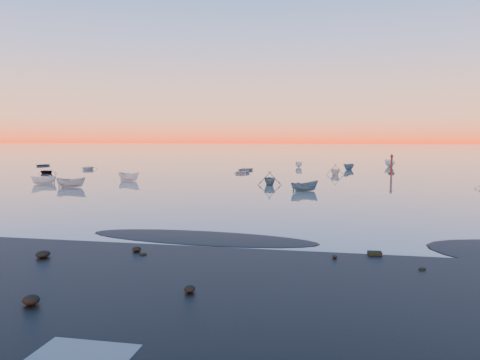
# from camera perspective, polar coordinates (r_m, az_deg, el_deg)

# --- Properties ---
(ground) EXTENTS (600.00, 600.00, 0.00)m
(ground) POSITION_cam_1_polar(r_m,az_deg,el_deg) (128.41, 5.50, 2.51)
(ground) COLOR slate
(ground) RESTS_ON ground
(mud_lobes) EXTENTS (140.00, 6.00, 0.07)m
(mud_lobes) POSITION_cam_1_polar(r_m,az_deg,el_deg) (30.05, -13.80, -6.61)
(mud_lobes) COLOR black
(mud_lobes) RESTS_ON ground
(moored_fleet) EXTENTS (124.00, 58.00, 1.20)m
(moored_fleet) POSITION_cam_1_polar(r_m,az_deg,el_deg) (81.84, 2.28, 0.97)
(moored_fleet) COLOR silver
(moored_fleet) RESTS_ON ground
(boat_near_center) EXTENTS (2.08, 3.83, 1.26)m
(boat_near_center) POSITION_cam_1_polar(r_m,az_deg,el_deg) (60.61, -19.88, -0.84)
(boat_near_center) COLOR gray
(boat_near_center) RESTS_ON ground
(channel_marker) EXTENTS (0.98, 0.98, 3.50)m
(channel_marker) POSITION_cam_1_polar(r_m,az_deg,el_deg) (81.71, 17.99, 1.69)
(channel_marker) COLOR #40160D
(channel_marker) RESTS_ON ground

